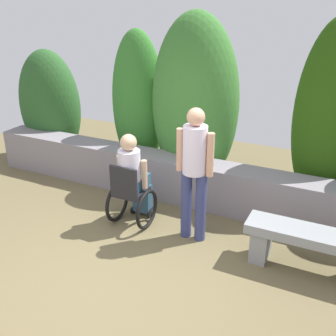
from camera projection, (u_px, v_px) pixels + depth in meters
ground_plane at (110, 283)px, 4.51m from camera, size 10.41×10.41×0.00m
stone_retaining_wall at (189, 181)px, 6.19m from camera, size 7.15×0.48×0.68m
hedge_backdrop at (219, 115)px, 6.23m from camera, size 7.47×1.03×2.79m
stone_bench at (309, 244)px, 4.59m from camera, size 1.44×0.39×0.54m
person_in_wheelchair at (132, 183)px, 5.48m from camera, size 0.53×0.66×1.33m
person_standing_companion at (194, 167)px, 4.97m from camera, size 0.49×0.30×1.77m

